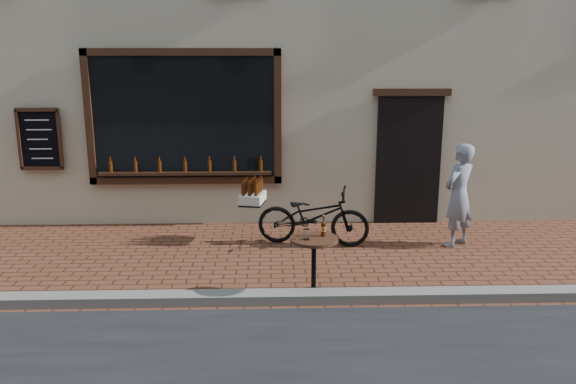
{
  "coord_description": "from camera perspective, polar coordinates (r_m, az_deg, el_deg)",
  "views": [
    {
      "loc": [
        -0.46,
        -5.96,
        2.81
      ],
      "look_at": [
        -0.24,
        1.2,
        1.1
      ],
      "focal_mm": 35.0,
      "sensor_mm": 36.0,
      "label": 1
    }
  ],
  "objects": [
    {
      "name": "ground",
      "position": [
        6.6,
        2.42,
        -11.77
      ],
      "size": [
        90.0,
        90.0,
        0.0
      ],
      "primitive_type": "plane",
      "color": "brown",
      "rests_on": "ground"
    },
    {
      "name": "kerb",
      "position": [
        6.76,
        2.3,
        -10.59
      ],
      "size": [
        90.0,
        0.25,
        0.12
      ],
      "primitive_type": "cube",
      "color": "slate",
      "rests_on": "ground"
    },
    {
      "name": "cargo_bicycle",
      "position": [
        8.61,
        2.33,
        -2.4
      ],
      "size": [
        2.05,
        0.94,
        0.97
      ],
      "rotation": [
        0.0,
        0.0,
        1.37
      ],
      "color": "black",
      "rests_on": "ground"
    },
    {
      "name": "bistro_table",
      "position": [
        6.73,
        2.67,
        -6.37
      ],
      "size": [
        0.58,
        0.58,
        1.0
      ],
      "color": "black",
      "rests_on": "ground"
    },
    {
      "name": "pedestrian",
      "position": [
        8.87,
        16.97,
        -0.32
      ],
      "size": [
        0.69,
        0.65,
        1.58
      ],
      "primitive_type": "imported",
      "rotation": [
        0.0,
        0.0,
        3.81
      ],
      "color": "gray",
      "rests_on": "ground"
    }
  ]
}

